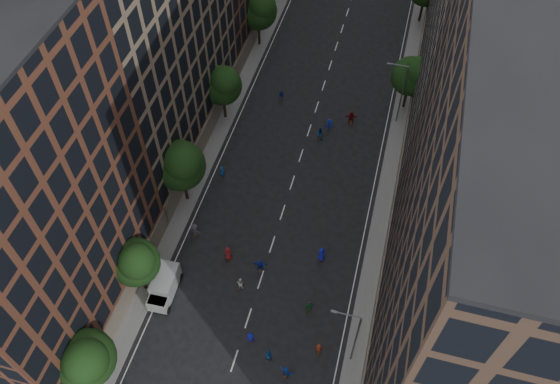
{
  "coord_description": "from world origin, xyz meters",
  "views": [
    {
      "loc": [
        9.11,
        -8.39,
        50.55
      ],
      "look_at": [
        -0.64,
        28.24,
        2.0
      ],
      "focal_mm": 35.0,
      "sensor_mm": 36.0,
      "label": 1
    }
  ],
  "objects_px": {
    "cargo_van": "(164,286)",
    "skater_2": "(268,355)",
    "streetlamp_near": "(354,336)",
    "streetlamp_far": "(401,91)"
  },
  "relations": [
    {
      "from": "cargo_van",
      "to": "skater_2",
      "type": "height_order",
      "value": "cargo_van"
    },
    {
      "from": "cargo_van",
      "to": "skater_2",
      "type": "distance_m",
      "value": 12.7
    },
    {
      "from": "streetlamp_near",
      "to": "skater_2",
      "type": "height_order",
      "value": "streetlamp_near"
    },
    {
      "from": "streetlamp_near",
      "to": "cargo_van",
      "type": "bearing_deg",
      "value": 173.89
    },
    {
      "from": "streetlamp_near",
      "to": "streetlamp_far",
      "type": "bearing_deg",
      "value": 90.0
    },
    {
      "from": "skater_2",
      "to": "cargo_van",
      "type": "bearing_deg",
      "value": -11.08
    },
    {
      "from": "cargo_van",
      "to": "streetlamp_near",
      "type": "bearing_deg",
      "value": -8.79
    },
    {
      "from": "streetlamp_near",
      "to": "skater_2",
      "type": "distance_m",
      "value": 8.71
    },
    {
      "from": "streetlamp_far",
      "to": "cargo_van",
      "type": "bearing_deg",
      "value": -122.03
    },
    {
      "from": "streetlamp_near",
      "to": "skater_2",
      "type": "bearing_deg",
      "value": -165.21
    }
  ]
}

